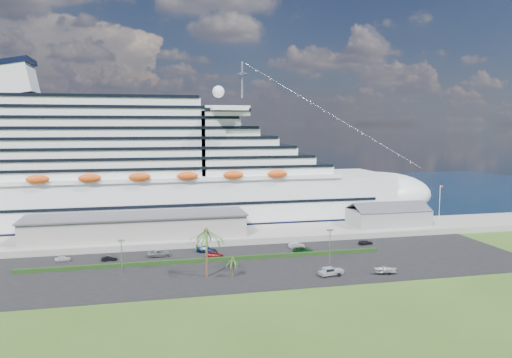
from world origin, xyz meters
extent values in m
plane|color=#33501A|center=(0.00, 0.00, 0.00)|extent=(420.00, 420.00, 0.00)
cube|color=black|center=(0.00, 11.00, 0.06)|extent=(140.00, 38.00, 0.12)
cube|color=gray|center=(0.00, 40.00, 0.90)|extent=(240.00, 20.00, 1.80)
cube|color=black|center=(0.00, 130.00, 0.01)|extent=(420.00, 160.00, 0.02)
cube|color=silver|center=(-20.00, 64.00, 8.00)|extent=(160.00, 30.00, 16.00)
ellipsoid|color=silver|center=(60.00, 64.00, 8.00)|extent=(40.00, 30.00, 16.00)
cube|color=black|center=(-20.00, 64.00, 1.20)|extent=(164.00, 30.60, 2.40)
cube|color=silver|center=(-32.00, 64.00, 29.60)|extent=(128.00, 26.00, 24.80)
cube|color=silver|center=(2.80, 64.00, 37.40)|extent=(14.00, 38.00, 3.20)
cube|color=silver|center=(-60.00, 64.00, 47.00)|extent=(11.58, 14.00, 11.58)
cylinder|color=gray|center=(10.00, 64.00, 48.00)|extent=(0.70, 0.70, 12.00)
ellipsoid|color=#CC4913|center=(-24.00, 48.20, 17.80)|extent=(90.00, 2.40, 2.60)
ellipsoid|color=#CC4913|center=(-24.00, 79.80, 17.80)|extent=(90.00, 2.40, 2.60)
cube|color=black|center=(-20.00, 64.00, 8.80)|extent=(144.00, 30.40, 0.90)
cube|color=gray|center=(-25.00, 40.00, 4.80)|extent=(60.00, 14.00, 6.00)
cube|color=#4C4C54|center=(-25.00, 40.00, 7.90)|extent=(61.00, 15.00, 0.40)
cube|color=gray|center=(52.00, 40.00, 4.20)|extent=(24.00, 12.00, 4.80)
cube|color=#4C4C54|center=(52.00, 37.00, 7.80)|extent=(24.00, 6.31, 2.74)
cube|color=#4C4C54|center=(52.00, 43.00, 7.80)|extent=(24.00, 6.31, 2.74)
cylinder|color=silver|center=(70.00, 40.00, 7.80)|extent=(0.16, 0.16, 12.00)
cube|color=red|center=(70.50, 40.00, 13.40)|extent=(1.00, 0.04, 0.70)
cube|color=black|center=(-8.00, 16.00, 0.57)|extent=(88.00, 1.10, 0.90)
cylinder|color=gray|center=(-28.00, 8.00, 4.12)|extent=(0.24, 0.24, 8.00)
cube|color=gray|center=(-28.00, 8.00, 8.22)|extent=(1.60, 0.35, 0.35)
cylinder|color=gray|center=(20.00, 8.00, 4.12)|extent=(0.24, 0.24, 8.00)
cube|color=gray|center=(20.00, 8.00, 8.22)|extent=(1.60, 0.35, 0.35)
cylinder|color=#47301E|center=(-10.00, 4.00, 5.25)|extent=(0.54, 0.54, 10.50)
sphere|color=#47301E|center=(-10.00, 4.00, 10.50)|extent=(0.98, 0.98, 0.98)
cylinder|color=#47301E|center=(-4.50, 2.50, 2.10)|extent=(0.35, 0.35, 4.20)
sphere|color=#47301E|center=(-4.50, 2.50, 4.20)|extent=(0.73, 0.73, 0.73)
imported|color=silver|center=(-42.49, 24.09, 0.76)|extent=(3.86, 1.80, 1.28)
imported|color=black|center=(-31.53, 22.11, 0.74)|extent=(3.81, 1.40, 1.25)
imported|color=gray|center=(-19.52, 23.46, 0.91)|extent=(5.90, 3.09, 1.58)
imported|color=#132043|center=(-7.38, 24.82, 0.91)|extent=(5.87, 4.30, 1.58)
imported|color=#630D12|center=(-6.02, 19.51, 0.84)|extent=(4.55, 3.31, 1.44)
imported|color=#9EA2A5|center=(16.81, 24.14, 0.82)|extent=(4.44, 2.09, 1.41)
imported|color=black|center=(16.91, 19.04, 0.87)|extent=(5.78, 3.59, 1.49)
imported|color=black|center=(36.61, 23.54, 0.74)|extent=(4.55, 2.62, 1.24)
cylinder|color=black|center=(14.81, -2.42, 0.51)|extent=(0.81, 0.39, 0.78)
cylinder|color=black|center=(14.81, -0.56, 0.51)|extent=(0.81, 0.39, 0.78)
cylinder|color=black|center=(18.22, -2.42, 0.51)|extent=(0.81, 0.39, 0.78)
cylinder|color=black|center=(18.22, -0.56, 0.51)|extent=(0.81, 0.39, 0.78)
cube|color=#B6B8BD|center=(16.66, -1.49, 0.85)|extent=(5.51, 2.76, 0.68)
cube|color=#B6B8BD|center=(18.08, -1.49, 1.24)|extent=(2.61, 2.25, 0.54)
cube|color=#B6B8BD|center=(15.98, -1.49, 1.53)|extent=(2.41, 2.17, 0.93)
cube|color=black|center=(15.98, -1.49, 1.63)|extent=(2.23, 2.19, 0.54)
cube|color=#B6B8BD|center=(14.42, -1.49, 1.05)|extent=(1.16, 1.97, 0.34)
cube|color=gray|center=(29.01, -2.90, 0.67)|extent=(4.81, 2.40, 0.12)
cylinder|color=gray|center=(26.91, -2.90, 0.67)|extent=(2.19, 0.42, 0.08)
cylinder|color=black|center=(29.41, -3.80, 0.44)|extent=(0.67, 0.32, 0.64)
cylinder|color=black|center=(29.41, -2.00, 0.44)|extent=(0.67, 0.32, 0.64)
imported|color=silver|center=(29.01, -2.90, 1.25)|extent=(5.57, 4.37, 1.05)
camera|label=1|loc=(-23.19, -101.47, 33.17)|focal=35.00mm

